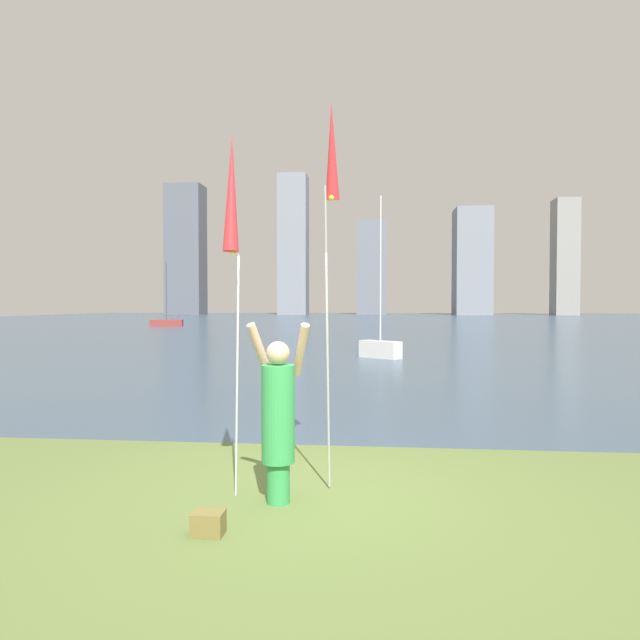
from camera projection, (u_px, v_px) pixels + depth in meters
name	position (u px, v px, depth m)	size (l,w,h in m)	color
ground	(369.00, 324.00, 56.51)	(120.00, 138.00, 0.12)	#5B7038
person	(278.00, 414.00, 5.61)	(0.66, 0.49, 1.81)	green
kite_flag_left	(232.00, 201.00, 5.63)	(0.16, 0.41, 3.70)	#B2B2B7
kite_flag_right	(332.00, 163.00, 6.27)	(0.16, 1.04, 4.22)	#B2B2B7
bag	(208.00, 523.00, 4.84)	(0.27, 0.21, 0.20)	olive
sailboat_3	(380.00, 347.00, 20.73)	(1.60, 1.43, 5.96)	silver
sailboat_4	(167.00, 322.00, 50.43)	(2.96, 1.53, 5.72)	maroon
skyline_tower_0	(186.00, 250.00, 107.95)	(6.84, 5.44, 24.72)	#565B66
skyline_tower_1	(293.00, 245.00, 105.54)	(5.32, 5.39, 26.05)	gray
skyline_tower_2	(371.00, 268.00, 108.03)	(5.49, 6.11, 17.76)	slate
skyline_tower_3	(472.00, 262.00, 102.04)	(6.36, 6.92, 19.25)	gray
skyline_tower_4	(565.00, 257.00, 99.80)	(4.01, 4.11, 20.59)	gray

